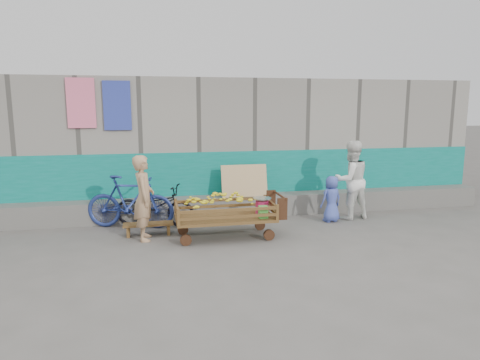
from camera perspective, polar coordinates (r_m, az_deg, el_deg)
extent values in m
plane|color=#5A5752|center=(7.25, 2.05, -9.40)|extent=(80.00, 80.00, 0.00)
cube|color=gray|center=(10.91, -3.08, 5.13)|extent=(12.00, 3.00, 3.00)
cube|color=#057C69|center=(9.53, -1.64, -0.39)|extent=(12.00, 0.03, 1.40)
cube|color=#64625D|center=(9.40, -1.38, -3.49)|extent=(12.00, 0.50, 0.45)
cube|color=tan|center=(9.22, 0.59, -0.10)|extent=(1.00, 0.19, 0.68)
cube|color=pink|center=(9.31, -20.44, 9.59)|extent=(0.55, 0.03, 1.00)
cube|color=#3141A9|center=(9.23, -16.07, 9.52)|extent=(0.55, 0.03, 1.00)
cube|color=brown|center=(7.85, -2.01, -5.05)|extent=(1.79, 0.90, 0.05)
cylinder|color=black|center=(7.53, -7.24, -7.96)|extent=(0.20, 0.06, 0.20)
cube|color=brown|center=(7.31, -8.19, -4.94)|extent=(0.05, 0.05, 0.28)
cylinder|color=black|center=(8.15, -7.62, -6.57)|extent=(0.20, 0.06, 0.20)
cube|color=brown|center=(8.12, -8.58, -3.46)|extent=(0.05, 0.05, 0.28)
cylinder|color=black|center=(7.78, 3.89, -7.31)|extent=(0.20, 0.06, 0.20)
cube|color=brown|center=(7.61, 4.98, -4.29)|extent=(0.05, 0.05, 0.28)
cylinder|color=black|center=(8.39, 2.67, -6.03)|extent=(0.20, 0.06, 0.20)
cube|color=brown|center=(8.39, 3.34, -2.93)|extent=(0.05, 0.05, 0.28)
cube|color=brown|center=(7.42, -1.47, -4.93)|extent=(1.73, 0.04, 0.05)
cube|color=brown|center=(7.39, -1.47, -4.04)|extent=(1.73, 0.04, 0.05)
cube|color=brown|center=(8.22, -2.52, -3.48)|extent=(1.73, 0.04, 0.05)
cube|color=brown|center=(8.20, -2.52, -2.66)|extent=(1.73, 0.04, 0.05)
cube|color=brown|center=(7.73, -8.39, -4.44)|extent=(0.04, 0.84, 0.05)
cube|color=brown|center=(7.70, -8.41, -3.58)|extent=(0.04, 0.84, 0.05)
cube|color=brown|center=(8.01, 4.11, -3.85)|extent=(0.04, 0.84, 0.05)
cube|color=brown|center=(7.98, 4.13, -3.02)|extent=(0.04, 0.84, 0.05)
cylinder|color=black|center=(8.00, 5.37, -2.05)|extent=(0.04, 0.80, 0.04)
cube|color=black|center=(8.37, 4.15, -2.70)|extent=(0.18, 0.04, 0.40)
cube|color=black|center=(7.68, 5.66, -3.86)|extent=(0.18, 0.04, 0.40)
ellipsoid|color=yellow|center=(7.78, -2.75, -3.35)|extent=(1.30, 0.70, 0.44)
cylinder|color=#D82564|center=(7.96, 2.94, -3.71)|extent=(0.24, 0.24, 0.26)
cylinder|color=silver|center=(7.93, 2.95, -2.73)|extent=(0.03, 0.03, 0.06)
cylinder|color=silver|center=(7.92, 2.95, -2.45)|extent=(0.34, 0.34, 0.02)
cube|color=green|center=(7.69, 3.11, -4.27)|extent=(0.16, 0.12, 0.22)
cube|color=brown|center=(8.21, -12.12, -5.77)|extent=(0.92, 0.28, 0.04)
cube|color=brown|center=(8.26, -14.66, -6.65)|extent=(0.06, 0.26, 0.18)
cube|color=brown|center=(8.25, -9.52, -6.48)|extent=(0.06, 0.26, 0.18)
imported|color=tan|center=(7.83, -12.71, -2.35)|extent=(0.37, 0.56, 1.54)
imported|color=white|center=(9.38, 14.55, -0.01)|extent=(0.89, 0.74, 1.68)
imported|color=#4759B9|center=(9.11, 12.09, -2.48)|extent=(0.53, 0.41, 0.97)
imported|color=black|center=(8.72, -11.28, -3.38)|extent=(1.71, 1.08, 0.85)
imported|color=navy|center=(8.71, -14.44, -2.84)|extent=(1.82, 0.97, 1.05)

